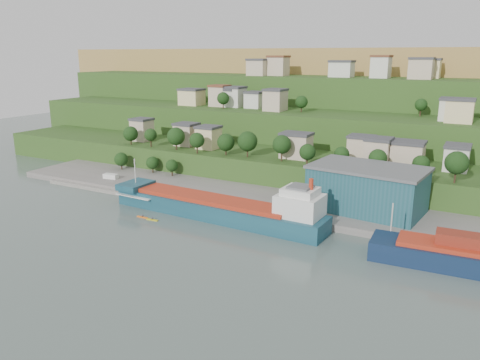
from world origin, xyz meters
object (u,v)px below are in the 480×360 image
Objects in this scene: cargo_ship_near at (222,209)px; kayak_orange at (142,217)px; warehouse at (367,188)px; caravan at (111,177)px.

cargo_ship_near reaches higher than kayak_orange.
warehouse is 9.15× the size of kayak_orange.
caravan is 40.37m from kayak_orange.
warehouse reaches higher than kayak_orange.
cargo_ship_near is 41.28m from warehouse.
cargo_ship_near is at bearing -143.00° from warehouse.
caravan is (-53.73, 12.67, -0.25)m from cargo_ship_near.
cargo_ship_near is 18.30× the size of kayak_orange.
caravan is at bearing 169.28° from cargo_ship_near.
warehouse is 64.24m from kayak_orange.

